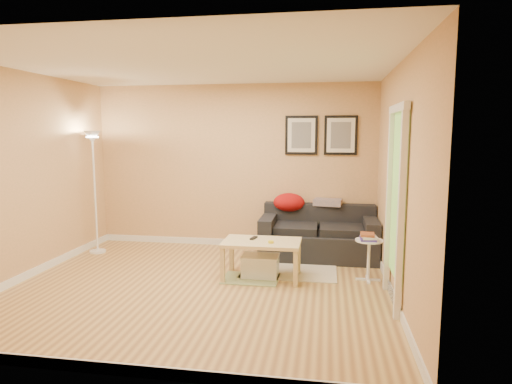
# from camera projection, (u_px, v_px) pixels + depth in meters

# --- Properties ---
(floor) EXTENTS (4.50, 4.50, 0.00)m
(floor) POSITION_uv_depth(u_px,v_px,m) (200.00, 287.00, 5.31)
(floor) COLOR tan
(floor) RESTS_ON ground
(ceiling) EXTENTS (4.50, 4.50, 0.00)m
(ceiling) POSITION_uv_depth(u_px,v_px,m) (196.00, 65.00, 4.96)
(ceiling) COLOR white
(ceiling) RESTS_ON wall_back
(wall_back) EXTENTS (4.50, 0.00, 4.50)m
(wall_back) POSITION_uv_depth(u_px,v_px,m) (234.00, 166.00, 7.09)
(wall_back) COLOR tan
(wall_back) RESTS_ON ground
(wall_front) EXTENTS (4.50, 0.00, 4.50)m
(wall_front) POSITION_uv_depth(u_px,v_px,m) (117.00, 208.00, 3.18)
(wall_front) COLOR tan
(wall_front) RESTS_ON ground
(wall_left) EXTENTS (0.00, 4.00, 4.00)m
(wall_left) POSITION_uv_depth(u_px,v_px,m) (23.00, 176.00, 5.49)
(wall_left) COLOR tan
(wall_left) RESTS_ON ground
(wall_right) EXTENTS (0.00, 4.00, 4.00)m
(wall_right) POSITION_uv_depth(u_px,v_px,m) (398.00, 183.00, 4.78)
(wall_right) COLOR tan
(wall_right) RESTS_ON ground
(baseboard_back) EXTENTS (4.50, 0.02, 0.10)m
(baseboard_back) POSITION_uv_depth(u_px,v_px,m) (234.00, 242.00, 7.25)
(baseboard_back) COLOR white
(baseboard_back) RESTS_ON ground
(baseboard_front) EXTENTS (4.50, 0.02, 0.10)m
(baseboard_front) POSITION_uv_depth(u_px,v_px,m) (125.00, 370.00, 3.35)
(baseboard_front) COLOR white
(baseboard_front) RESTS_ON ground
(baseboard_left) EXTENTS (0.02, 4.00, 0.10)m
(baseboard_left) POSITION_uv_depth(u_px,v_px,m) (31.00, 273.00, 5.66)
(baseboard_left) COLOR white
(baseboard_left) RESTS_ON ground
(baseboard_right) EXTENTS (0.02, 4.00, 0.10)m
(baseboard_right) POSITION_uv_depth(u_px,v_px,m) (392.00, 293.00, 4.94)
(baseboard_right) COLOR white
(baseboard_right) RESTS_ON ground
(sofa) EXTENTS (1.70, 0.90, 0.75)m
(sofa) POSITION_uv_depth(u_px,v_px,m) (319.00, 232.00, 6.53)
(sofa) COLOR black
(sofa) RESTS_ON ground
(red_throw) EXTENTS (0.48, 0.36, 0.28)m
(red_throw) POSITION_uv_depth(u_px,v_px,m) (289.00, 202.00, 6.82)
(red_throw) COLOR #B01010
(red_throw) RESTS_ON sofa
(plaid_throw) EXTENTS (0.45, 0.32, 0.10)m
(plaid_throw) POSITION_uv_depth(u_px,v_px,m) (328.00, 202.00, 6.77)
(plaid_throw) COLOR tan
(plaid_throw) RESTS_ON sofa
(framed_print_left) EXTENTS (0.50, 0.04, 0.60)m
(framed_print_left) POSITION_uv_depth(u_px,v_px,m) (301.00, 135.00, 6.83)
(framed_print_left) COLOR black
(framed_print_left) RESTS_ON wall_back
(framed_print_right) EXTENTS (0.50, 0.04, 0.60)m
(framed_print_right) POSITION_uv_depth(u_px,v_px,m) (341.00, 135.00, 6.73)
(framed_print_right) COLOR black
(framed_print_right) RESTS_ON wall_back
(area_rug) EXTENTS (1.25, 0.85, 0.01)m
(area_rug) POSITION_uv_depth(u_px,v_px,m) (289.00, 270.00, 5.91)
(area_rug) COLOR beige
(area_rug) RESTS_ON ground
(green_runner) EXTENTS (0.70, 0.50, 0.01)m
(green_runner) POSITION_uv_depth(u_px,v_px,m) (251.00, 279.00, 5.58)
(green_runner) COLOR #668C4C
(green_runner) RESTS_ON ground
(coffee_table) EXTENTS (1.09, 0.81, 0.49)m
(coffee_table) POSITION_uv_depth(u_px,v_px,m) (262.00, 260.00, 5.59)
(coffee_table) COLOR #E0CA89
(coffee_table) RESTS_ON ground
(remote_control) EXTENTS (0.08, 0.17, 0.02)m
(remote_control) POSITION_uv_depth(u_px,v_px,m) (254.00, 238.00, 5.67)
(remote_control) COLOR black
(remote_control) RESTS_ON coffee_table
(tape_roll) EXTENTS (0.07, 0.07, 0.03)m
(tape_roll) POSITION_uv_depth(u_px,v_px,m) (271.00, 242.00, 5.44)
(tape_roll) COLOR yellow
(tape_roll) RESTS_ON coffee_table
(storage_bin) EXTENTS (0.47, 0.34, 0.29)m
(storage_bin) POSITION_uv_depth(u_px,v_px,m) (260.00, 266.00, 5.66)
(storage_bin) COLOR white
(storage_bin) RESTS_ON ground
(side_table) EXTENTS (0.34, 0.34, 0.52)m
(side_table) POSITION_uv_depth(u_px,v_px,m) (368.00, 260.00, 5.50)
(side_table) COLOR white
(side_table) RESTS_ON ground
(book_stack) EXTENTS (0.22, 0.27, 0.08)m
(book_stack) POSITION_uv_depth(u_px,v_px,m) (368.00, 237.00, 5.45)
(book_stack) COLOR #443090
(book_stack) RESTS_ON side_table
(floor_lamp) EXTENTS (0.24, 0.24, 1.88)m
(floor_lamp) POSITION_uv_depth(u_px,v_px,m) (95.00, 196.00, 6.72)
(floor_lamp) COLOR white
(floor_lamp) RESTS_ON ground
(doorway) EXTENTS (0.12, 1.01, 2.13)m
(doorway) POSITION_uv_depth(u_px,v_px,m) (394.00, 210.00, 4.67)
(doorway) COLOR white
(doorway) RESTS_ON ground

